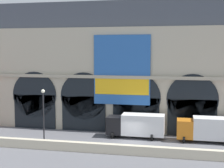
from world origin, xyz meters
The scene contains 6 objects.
ground_plane centered at (0.00, 0.00, 0.00)m, with size 200.00×200.00×0.00m, color slate.
quay_parapet_wall centered at (0.00, -4.20, 0.54)m, with size 90.00×0.70×1.08m, color beige.
station_building centered at (0.03, 7.26, 8.84)m, with size 46.35×4.95×18.29m.
box_truck_center centered at (0.32, 2.87, 1.70)m, with size 7.50×2.91×3.12m.
box_truck_mideast centered at (9.40, 2.65, 1.70)m, with size 7.50×2.91×3.12m.
street_lamp_quayside centered at (-9.88, -3.40, 4.41)m, with size 0.44×0.44×6.90m.
Camera 1 is at (5.46, -37.88, 11.39)m, focal length 51.04 mm.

